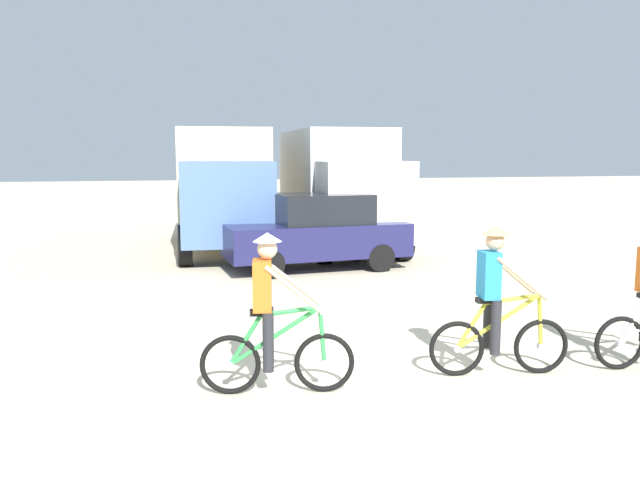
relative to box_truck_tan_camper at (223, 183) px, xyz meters
name	(u,v)px	position (x,y,z in m)	size (l,w,h in m)	color
ground_plane	(368,372)	(0.75, -10.78, -1.87)	(120.00, 120.00, 0.00)	beige
box_truck_tan_camper	(223,183)	(0.00, 0.00, 0.00)	(2.73, 6.87, 3.35)	#CCB78E
box_truck_avon_van	(338,182)	(3.25, -0.43, 0.00)	(2.58, 6.82, 3.35)	white
sedan_parked	(317,231)	(1.82, -3.80, -0.99)	(4.33, 2.10, 1.76)	#1E1E4C
cyclist_orange_shirt	(272,320)	(-0.51, -11.18, -1.03)	(1.71, 0.55, 1.82)	black
cyclist_cowboy_hat	(496,307)	(2.20, -11.25, -1.03)	(1.72, 0.54, 1.82)	black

